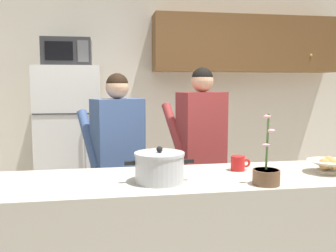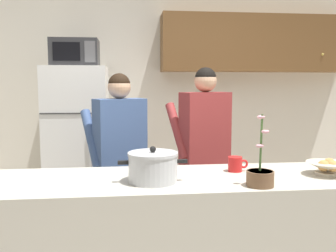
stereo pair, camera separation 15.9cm
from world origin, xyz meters
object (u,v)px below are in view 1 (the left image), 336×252
at_px(cooking_pot, 159,167).
at_px(refrigerator, 70,146).
at_px(person_by_sink, 201,139).
at_px(bread_bowl, 328,165).
at_px(potted_orchid, 266,174).
at_px(microwave, 67,53).
at_px(person_near_pot, 118,148).
at_px(coffee_mug, 238,163).

bearing_deg(cooking_pot, refrigerator, 109.12).
xyz_separation_m(person_by_sink, bread_bowl, (0.56, -0.99, -0.04)).
xyz_separation_m(refrigerator, cooking_pot, (0.67, -1.93, 0.18)).
bearing_deg(potted_orchid, bread_bowl, 21.14).
xyz_separation_m(refrigerator, person_by_sink, (1.19, -0.90, 0.18)).
xyz_separation_m(microwave, bread_bowl, (1.75, -1.87, -0.83)).
xyz_separation_m(person_near_pot, person_by_sink, (0.72, 0.11, 0.04)).
relative_size(person_near_pot, person_by_sink, 0.97).
relative_size(microwave, potted_orchid, 1.21).
distance_m(refrigerator, microwave, 0.97).
distance_m(coffee_mug, bread_bowl, 0.56).
height_order(person_near_pot, coffee_mug, person_near_pot).
relative_size(person_near_pot, coffee_mug, 11.95).
distance_m(coffee_mug, potted_orchid, 0.35).
bearing_deg(coffee_mug, microwave, 125.34).
bearing_deg(bread_bowl, coffee_mug, 163.28).
bearing_deg(microwave, person_near_pot, -64.96).
relative_size(person_by_sink, bread_bowl, 6.42).
xyz_separation_m(person_by_sink, cooking_pot, (-0.52, -1.03, -0.00)).
distance_m(refrigerator, cooking_pot, 2.05).
bearing_deg(person_near_pot, coffee_mug, -43.78).
height_order(cooking_pot, potted_orchid, potted_orchid).
bearing_deg(bread_bowl, person_by_sink, 119.48).
relative_size(refrigerator, coffee_mug, 12.67).
bearing_deg(potted_orchid, person_by_sink, 93.01).
distance_m(person_near_pot, coffee_mug, 1.04).
height_order(cooking_pot, coffee_mug, cooking_pot).
height_order(person_by_sink, cooking_pot, person_by_sink).
bearing_deg(potted_orchid, microwave, 121.14).
distance_m(refrigerator, bread_bowl, 2.58).
bearing_deg(cooking_pot, coffee_mug, 19.92).
bearing_deg(microwave, bread_bowl, -47.00).
bearing_deg(coffee_mug, potted_orchid, -84.66).
height_order(coffee_mug, bread_bowl, bread_bowl).
bearing_deg(refrigerator, cooking_pot, -70.88).
bearing_deg(refrigerator, potted_orchid, -59.13).
relative_size(microwave, coffee_mug, 3.66).
xyz_separation_m(cooking_pot, bread_bowl, (1.08, 0.04, -0.04)).
relative_size(coffee_mug, potted_orchid, 0.33).
xyz_separation_m(refrigerator, potted_orchid, (1.25, -2.09, 0.15)).
distance_m(microwave, person_by_sink, 1.68).
distance_m(person_near_pot, potted_orchid, 1.33).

